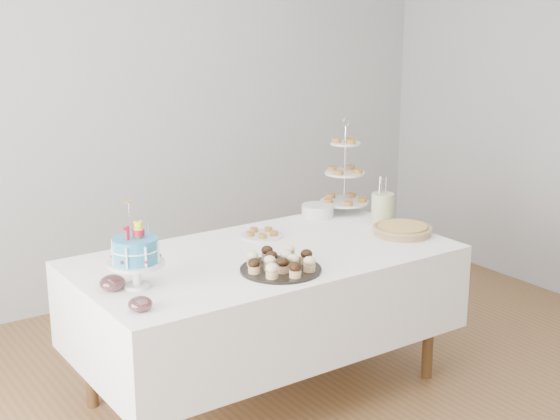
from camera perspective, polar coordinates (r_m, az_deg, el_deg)
floor at (r=4.05m, az=1.38°, el=-14.72°), size 5.00×5.00×0.00m
walls at (r=3.58m, az=1.52°, el=4.39°), size 5.04×4.04×2.70m
table at (r=4.04m, az=-1.08°, el=-6.27°), size 1.92×1.02×0.77m
birthday_cake at (r=3.53m, az=-10.47°, el=-3.94°), size 0.26×0.26×0.39m
cupcake_tray at (r=3.70m, az=0.06°, el=-3.83°), size 0.39×0.39×0.09m
pie at (r=4.32m, az=8.94°, el=-1.41°), size 0.33×0.33×0.05m
tiered_stand at (r=4.69m, az=4.77°, el=2.69°), size 0.30×0.30×0.57m
plate_stack at (r=4.62m, az=2.77°, el=-0.07°), size 0.19×0.19×0.07m
pastry_plate at (r=4.24m, az=-1.33°, el=-1.75°), size 0.23×0.23×0.04m
jam_bowl_a at (r=3.30m, az=-10.19°, el=-6.80°), size 0.10×0.10×0.06m
jam_bowl_b at (r=3.55m, az=-12.15°, el=-5.25°), size 0.12×0.12×0.07m
utensil_pitcher at (r=4.47m, az=7.50°, el=0.16°), size 0.13×0.13×0.28m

